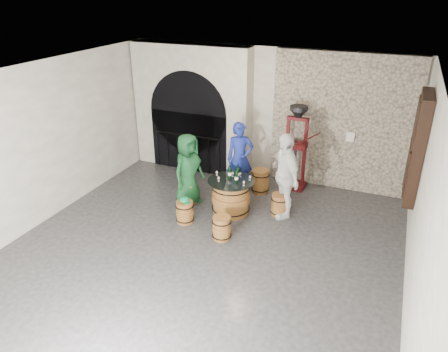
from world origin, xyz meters
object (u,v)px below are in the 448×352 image
at_px(side_barrel, 260,181).
at_px(person_blue, 240,158).
at_px(wine_bottle_center, 236,177).
at_px(corking_press, 296,142).
at_px(person_white, 284,176).
at_px(barrel_stool_near_left, 185,212).
at_px(person_green, 188,170).
at_px(barrel_stool_left, 189,193).
at_px(barrel_stool_near_right, 222,228).
at_px(wine_bottle_right, 238,173).
at_px(wine_bottle_left, 230,173).
at_px(barrel_stool_far, 239,182).
at_px(barrel_table, 231,197).
at_px(barrel_stool_right, 279,205).

bearing_deg(side_barrel, person_blue, -161.64).
bearing_deg(side_barrel, wine_bottle_center, -96.42).
bearing_deg(corking_press, person_white, -83.43).
bearing_deg(corking_press, side_barrel, -138.17).
bearing_deg(barrel_stool_near_left, person_green, 111.02).
relative_size(barrel_stool_left, barrel_stool_near_left, 1.00).
relative_size(barrel_stool_near_right, wine_bottle_right, 1.46).
bearing_deg(person_blue, wine_bottle_left, -112.87).
distance_m(person_blue, corking_press, 1.37).
distance_m(barrel_stool_near_left, person_blue, 1.94).
bearing_deg(barrel_stool_near_right, side_barrel, 88.49).
height_order(person_white, wine_bottle_right, person_white).
height_order(barrel_stool_near_right, wine_bottle_left, wine_bottle_left).
xyz_separation_m(barrel_stool_far, wine_bottle_right, (0.29, -0.86, 0.66)).
relative_size(barrel_table, barrel_stool_near_left, 2.09).
bearing_deg(person_blue, barrel_table, -110.02).
distance_m(barrel_table, barrel_stool_near_left, 1.05).
relative_size(barrel_stool_left, person_blue, 0.28).
bearing_deg(wine_bottle_left, barrel_stool_near_left, -128.53).
relative_size(barrel_stool_right, person_white, 0.26).
height_order(barrel_stool_far, person_green, person_green).
bearing_deg(person_white, barrel_stool_right, -112.66).
distance_m(barrel_stool_left, person_blue, 1.42).
bearing_deg(person_green, barrel_stool_left, 104.07).
distance_m(barrel_stool_left, barrel_stool_far, 1.28).
distance_m(person_green, wine_bottle_right, 1.13).
xyz_separation_m(wine_bottle_center, corking_press, (0.80, 1.77, 0.28)).
distance_m(barrel_table, wine_bottle_center, 0.54).
height_order(barrel_stool_left, wine_bottle_right, wine_bottle_right).
xyz_separation_m(person_green, side_barrel, (1.31, 1.12, -0.53)).
bearing_deg(barrel_stool_right, barrel_stool_left, -172.57).
height_order(barrel_stool_far, barrel_stool_near_left, same).
xyz_separation_m(barrel_stool_near_right, person_white, (0.83, 1.35, 0.68)).
xyz_separation_m(barrel_table, corking_press, (0.93, 1.73, 0.80)).
xyz_separation_m(barrel_stool_left, wine_bottle_center, (1.17, -0.10, 0.66)).
bearing_deg(side_barrel, wine_bottle_right, -100.18).
distance_m(barrel_stool_left, wine_bottle_center, 1.35).
xyz_separation_m(barrel_stool_far, person_white, (1.24, -0.68, 0.68)).
relative_size(barrel_table, person_green, 0.61).
bearing_deg(barrel_stool_near_left, wine_bottle_left, 51.47).
distance_m(person_green, wine_bottle_left, 0.97).
relative_size(barrel_stool_far, wine_bottle_center, 1.46).
bearing_deg(barrel_stool_near_right, wine_bottle_left, 104.29).
bearing_deg(barrel_stool_left, wine_bottle_center, -4.84).
distance_m(barrel_stool_near_right, corking_press, 2.98).
relative_size(barrel_stool_far, person_blue, 0.28).
distance_m(person_white, side_barrel, 1.31).
distance_m(wine_bottle_left, corking_press, 1.93).
relative_size(barrel_stool_near_left, person_blue, 0.28).
xyz_separation_m(wine_bottle_left, corking_press, (1.00, 1.63, 0.28)).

